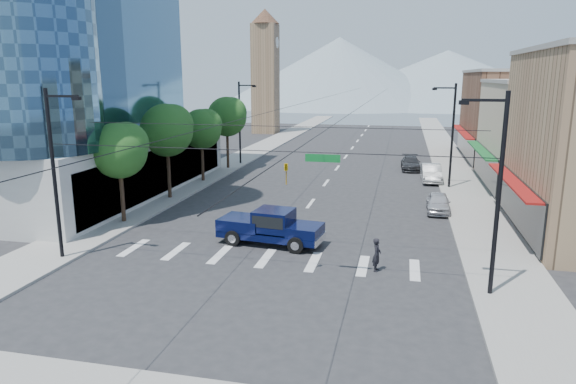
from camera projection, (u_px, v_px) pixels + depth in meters
name	position (u px, v px, depth m)	size (l,w,h in m)	color
ground	(262.00, 269.00, 26.11)	(160.00, 160.00, 0.00)	#28282B
sidewalk_left	(255.00, 151.00, 66.72)	(4.00, 120.00, 0.15)	gray
sidewalk_right	(447.00, 157.00, 61.58)	(4.00, 120.00, 0.15)	gray
shop_mid	(563.00, 137.00, 43.67)	(12.00, 14.00, 9.00)	tan
shop_far	(523.00, 117.00, 58.78)	(12.00, 18.00, 10.00)	brown
clock_tower	(265.00, 70.00, 86.28)	(4.80, 4.80, 20.40)	#8C6B4C
mountain_left	(339.00, 72.00, 169.62)	(80.00, 80.00, 22.00)	gray
mountain_right	(447.00, 78.00, 172.08)	(90.00, 90.00, 18.00)	gray
tree_near	(121.00, 149.00, 33.18)	(3.65, 3.64, 6.71)	black
tree_midnear	(169.00, 129.00, 39.71)	(4.09, 4.09, 7.52)	black
tree_midfar	(203.00, 128.00, 46.50)	(3.65, 3.64, 6.71)	black
tree_far	(228.00, 115.00, 53.03)	(4.09, 4.09, 7.52)	black
signal_rig	(259.00, 183.00, 24.09)	(21.80, 0.20, 9.00)	black
lamp_pole_nw	(241.00, 120.00, 55.85)	(2.00, 0.25, 9.00)	black
lamp_pole_ne	(451.00, 132.00, 43.66)	(2.00, 0.25, 9.00)	black
pickup_truck	(270.00, 226.00, 29.72)	(6.35, 2.97, 2.08)	#070D35
pedestrian	(377.00, 255.00, 25.62)	(0.62, 0.41, 1.70)	black
parked_car_near	(438.00, 203.00, 36.83)	(1.63, 4.04, 1.38)	silver
parked_car_mid	(431.00, 173.00, 47.49)	(1.70, 4.87, 1.60)	#BCBCBC
parked_car_far	(411.00, 163.00, 53.50)	(1.93, 4.76, 1.38)	#343336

